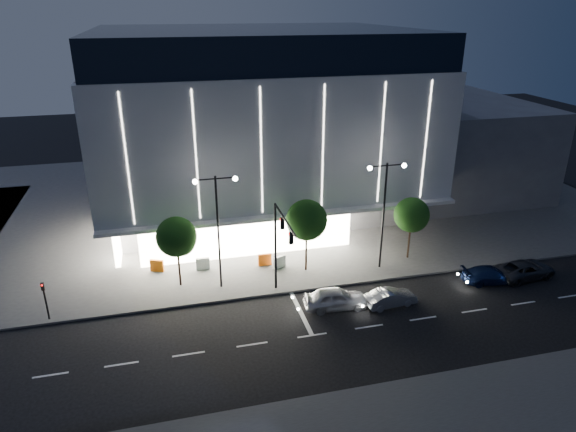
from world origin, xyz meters
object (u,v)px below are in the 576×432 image
at_px(tree_right, 412,217).
at_px(barrier_c, 265,260).
at_px(traffic_mast, 280,237).
at_px(car_fourth, 525,270).
at_px(barrier_a, 157,266).
at_px(barrier_d, 279,262).
at_px(car_third, 491,275).
at_px(tree_left, 177,239).
at_px(car_lead, 336,298).
at_px(street_lamp_east, 385,201).
at_px(tree_mid, 307,222).
at_px(ped_signal_far, 45,297).
at_px(car_second, 391,298).
at_px(barrier_b, 203,264).
at_px(street_lamp_west, 217,216).

height_order(tree_right, barrier_c, tree_right).
bearing_deg(tree_right, traffic_mast, -162.98).
xyz_separation_m(car_fourth, barrier_a, (-28.24, 7.83, -0.04)).
height_order(traffic_mast, barrier_d, traffic_mast).
height_order(car_third, barrier_d, car_third).
xyz_separation_m(tree_left, car_lead, (10.52, -5.75, -3.26)).
relative_size(street_lamp_east, tree_mid, 1.46).
xyz_separation_m(barrier_a, barrier_c, (8.63, -1.09, 0.00)).
bearing_deg(tree_right, car_lead, -145.86).
distance_m(tree_right, barrier_a, 21.15).
distance_m(tree_right, car_third, 7.56).
xyz_separation_m(tree_mid, car_lead, (0.52, -5.75, -3.56)).
bearing_deg(barrier_d, tree_mid, -43.80).
relative_size(street_lamp_east, ped_signal_far, 3.00).
xyz_separation_m(street_lamp_east, ped_signal_far, (-25.00, -1.50, -4.07)).
bearing_deg(car_lead, car_third, -82.49).
bearing_deg(street_lamp_east, car_second, -105.57).
distance_m(tree_left, barrier_b, 4.40).
distance_m(car_lead, car_fourth, 16.00).
bearing_deg(car_third, barrier_d, 76.44).
relative_size(traffic_mast, ped_signal_far, 2.36).
bearing_deg(car_lead, barrier_b, 52.93).
xyz_separation_m(tree_right, barrier_d, (-11.03, 0.87, -3.23)).
bearing_deg(barrier_a, car_third, 6.06).
relative_size(street_lamp_west, barrier_a, 8.18).
bearing_deg(barrier_b, tree_left, -131.12).
height_order(ped_signal_far, tree_right, tree_right).
distance_m(street_lamp_west, barrier_c, 7.09).
height_order(tree_left, tree_mid, tree_mid).
xyz_separation_m(street_lamp_west, car_lead, (7.55, -4.73, -5.19)).
distance_m(ped_signal_far, car_third, 32.57).
distance_m(car_lead, barrier_c, 8.15).
xyz_separation_m(ped_signal_far, car_fourth, (35.54, -2.67, -1.20)).
bearing_deg(barrier_d, barrier_a, 149.06).
distance_m(traffic_mast, barrier_d, 6.39).
relative_size(street_lamp_east, barrier_a, 8.18).
xyz_separation_m(tree_mid, tree_right, (9.00, -0.00, -0.45)).
bearing_deg(car_second, street_lamp_east, -20.82).
height_order(tree_left, car_second, tree_left).
bearing_deg(tree_left, car_fourth, -11.07).
height_order(tree_mid, car_fourth, tree_mid).
distance_m(street_lamp_east, ped_signal_far, 25.37).
relative_size(traffic_mast, barrier_d, 6.43).
xyz_separation_m(tree_left, barrier_c, (6.90, 1.55, -3.38)).
bearing_deg(car_third, car_fourth, -81.61).
bearing_deg(street_lamp_west, car_third, -11.59).
relative_size(traffic_mast, street_lamp_east, 0.79).
relative_size(car_lead, barrier_c, 4.12).
height_order(car_lead, barrier_a, car_lead).
height_order(tree_mid, barrier_b, tree_mid).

